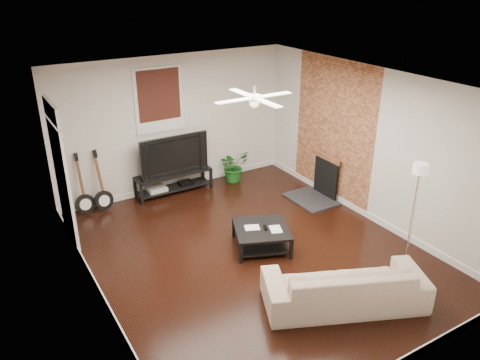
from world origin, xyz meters
name	(u,v)px	position (x,y,z in m)	size (l,w,h in m)	color
room	(253,174)	(0.00, 0.00, 1.40)	(5.01, 6.01, 2.81)	black
brick_accent	(333,131)	(2.49, 1.00, 1.40)	(0.02, 2.20, 2.80)	brown
fireplace	(318,178)	(2.20, 1.00, 0.46)	(0.80, 1.10, 0.92)	black
window_back	(159,100)	(-0.30, 2.97, 1.95)	(1.00, 0.06, 1.30)	#33130E
door_left	(63,174)	(-2.46, 1.90, 1.25)	(0.08, 1.00, 2.50)	white
tv_stand	(174,182)	(-0.18, 2.78, 0.22)	(1.60, 0.43, 0.45)	black
tv	(172,154)	(-0.18, 2.80, 0.86)	(1.44, 0.19, 0.83)	black
coffee_table	(261,238)	(0.20, 0.04, 0.18)	(0.87, 0.87, 0.37)	black
sofa	(344,284)	(0.37, -1.77, 0.32)	(2.21, 0.86, 0.65)	tan
floor_lamp	(412,220)	(1.72, -1.67, 0.90)	(0.30, 0.30, 1.81)	silver
potted_plant	(234,166)	(1.20, 2.65, 0.35)	(0.64, 0.55, 0.71)	#1B611E
guitar_left	(82,185)	(-2.01, 2.75, 0.61)	(0.38, 0.26, 1.21)	black
guitar_right	(102,182)	(-1.66, 2.72, 0.61)	(0.38, 0.26, 1.21)	black
ceiling_fan	(254,98)	(0.00, 0.00, 2.60)	(1.24, 1.24, 0.32)	white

